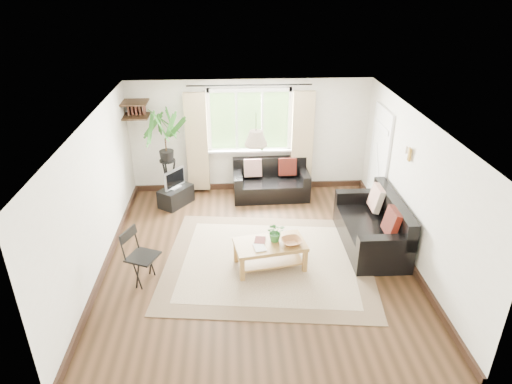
{
  "coord_description": "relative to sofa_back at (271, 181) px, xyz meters",
  "views": [
    {
      "loc": [
        -0.39,
        -6.36,
        4.39
      ],
      "look_at": [
        0.0,
        0.4,
        1.05
      ],
      "focal_mm": 32.0,
      "sensor_mm": 36.0,
      "label": 1
    }
  ],
  "objects": [
    {
      "name": "bowl",
      "position": [
        0.1,
        -2.59,
        0.13
      ],
      "size": [
        0.4,
        0.4,
        0.08
      ],
      "primitive_type": "imported",
      "rotation": [
        0.0,
        0.0,
        0.25
      ],
      "color": "brown",
      "rests_on": "coffee_table"
    },
    {
      "name": "window",
      "position": [
        -0.42,
        0.41,
        1.18
      ],
      "size": [
        2.5,
        0.16,
        2.16
      ],
      "primitive_type": null,
      "color": "white",
      "rests_on": "wall_back"
    },
    {
      "name": "floor",
      "position": [
        -0.42,
        -2.3,
        -0.37
      ],
      "size": [
        5.5,
        5.5,
        0.0
      ],
      "primitive_type": "plane",
      "color": "black",
      "rests_on": "ground"
    },
    {
      "name": "coffee_table",
      "position": [
        -0.24,
        -2.54,
        -0.14
      ],
      "size": [
        1.21,
        0.79,
        0.46
      ],
      "primitive_type": null,
      "rotation": [
        0.0,
        0.0,
        0.17
      ],
      "color": "brown",
      "rests_on": "floor"
    },
    {
      "name": "wall_right",
      "position": [
        2.08,
        -2.3,
        0.83
      ],
      "size": [
        0.02,
        5.5,
        2.4
      ],
      "primitive_type": "cube",
      "color": "beige",
      "rests_on": "floor"
    },
    {
      "name": "sofa_back",
      "position": [
        0.0,
        0.0,
        0.0
      ],
      "size": [
        1.58,
        0.82,
        0.74
      ],
      "primitive_type": null,
      "rotation": [
        0.0,
        0.0,
        0.02
      ],
      "color": "black",
      "rests_on": "floor"
    },
    {
      "name": "table_plant",
      "position": [
        -0.14,
        -2.48,
        0.25
      ],
      "size": [
        0.32,
        0.29,
        0.32
      ],
      "primitive_type": "imported",
      "rotation": [
        0.0,
        0.0,
        0.13
      ],
      "color": "#2D6C2B",
      "rests_on": "coffee_table"
    },
    {
      "name": "book_b",
      "position": [
        -0.48,
        -2.46,
        0.1
      ],
      "size": [
        0.21,
        0.26,
        0.02
      ],
      "primitive_type": "imported",
      "rotation": [
        0.0,
        0.0,
        -0.18
      ],
      "color": "#542521",
      "rests_on": "coffee_table"
    },
    {
      "name": "wall_back",
      "position": [
        -0.42,
        0.45,
        0.83
      ],
      "size": [
        5.0,
        0.02,
        2.4
      ],
      "primitive_type": "cube",
      "color": "beige",
      "rests_on": "floor"
    },
    {
      "name": "folding_chair",
      "position": [
        -2.19,
        -2.82,
        0.07
      ],
      "size": [
        0.6,
        0.6,
        0.89
      ],
      "primitive_type": null,
      "rotation": [
        0.0,
        0.0,
        1.17
      ],
      "color": "black",
      "rests_on": "floor"
    },
    {
      "name": "tv_stand",
      "position": [
        -1.97,
        -0.25,
        -0.18
      ],
      "size": [
        0.74,
        0.8,
        0.38
      ],
      "primitive_type": "cube",
      "rotation": [
        0.0,
        0.0,
        0.93
      ],
      "color": "black",
      "rests_on": "floor"
    },
    {
      "name": "corner_shelf",
      "position": [
        -2.67,
        0.2,
        1.52
      ],
      "size": [
        0.5,
        0.5,
        0.34
      ],
      "primitive_type": null,
      "color": "black",
      "rests_on": "wall_back"
    },
    {
      "name": "palm_stand",
      "position": [
        -2.12,
        0.02,
        0.58
      ],
      "size": [
        0.89,
        0.89,
        1.9
      ],
      "primitive_type": null,
      "rotation": [
        0.0,
        0.0,
        -0.23
      ],
      "color": "black",
      "rests_on": "floor"
    },
    {
      "name": "rug",
      "position": [
        -0.25,
        -2.4,
        -0.36
      ],
      "size": [
        3.68,
        3.25,
        0.02
      ],
      "primitive_type": "cube",
      "rotation": [
        0.0,
        0.0,
        -0.11
      ],
      "color": "beige",
      "rests_on": "floor"
    },
    {
      "name": "ceiling",
      "position": [
        -0.42,
        -2.3,
        2.03
      ],
      "size": [
        5.5,
        5.5,
        0.0
      ],
      "primitive_type": "plane",
      "rotation": [
        3.14,
        0.0,
        0.0
      ],
      "color": "white",
      "rests_on": "floor"
    },
    {
      "name": "sill_plant",
      "position": [
        -0.17,
        0.33,
        0.7
      ],
      "size": [
        0.14,
        0.1,
        0.27
      ],
      "primitive_type": "imported",
      "color": "#2D6023",
      "rests_on": "window"
    },
    {
      "name": "tv",
      "position": [
        -1.97,
        -0.25,
        0.22
      ],
      "size": [
        0.47,
        0.54,
        0.41
      ],
      "primitive_type": null,
      "rotation": [
        0.0,
        0.0,
        0.93
      ],
      "color": "#A5A5AA",
      "rests_on": "tv_stand"
    },
    {
      "name": "wall_left",
      "position": [
        -2.92,
        -2.3,
        0.83
      ],
      "size": [
        0.02,
        5.5,
        2.4
      ],
      "primitive_type": "cube",
      "color": "beige",
      "rests_on": "floor"
    },
    {
      "name": "pendant_lamp",
      "position": [
        -0.42,
        -1.9,
        1.68
      ],
      "size": [
        0.36,
        0.36,
        0.54
      ],
      "primitive_type": null,
      "color": "beige",
      "rests_on": "ceiling"
    },
    {
      "name": "sofa_right",
      "position": [
        1.56,
        -1.99,
        0.06
      ],
      "size": [
        1.82,
        0.92,
        0.86
      ],
      "primitive_type": null,
      "rotation": [
        0.0,
        0.0,
        -1.58
      ],
      "color": "black",
      "rests_on": "floor"
    },
    {
      "name": "wall_front",
      "position": [
        -0.42,
        -5.05,
        0.83
      ],
      "size": [
        5.0,
        0.02,
        2.4
      ],
      "primitive_type": "cube",
      "color": "beige",
      "rests_on": "floor"
    },
    {
      "name": "door",
      "position": [
        2.05,
        -0.6,
        0.63
      ],
      "size": [
        0.06,
        0.96,
        2.06
      ],
      "primitive_type": "cube",
      "color": "silver",
      "rests_on": "wall_right"
    },
    {
      "name": "wall_sconce",
      "position": [
        2.01,
        -2.0,
        1.37
      ],
      "size": [
        0.12,
        0.12,
        0.28
      ],
      "primitive_type": null,
      "color": "beige",
      "rests_on": "wall_right"
    },
    {
      "name": "book_a",
      "position": [
        -0.5,
        -2.69,
        0.1
      ],
      "size": [
        0.22,
        0.27,
        0.02
      ],
      "primitive_type": "imported",
      "rotation": [
        0.0,
        0.0,
        0.18
      ],
      "color": "silver",
      "rests_on": "coffee_table"
    }
  ]
}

